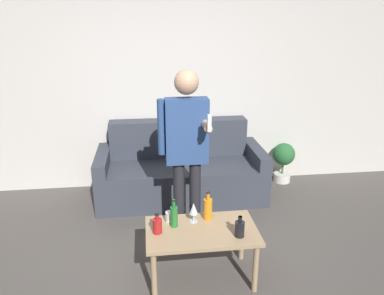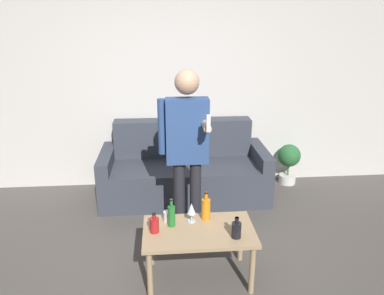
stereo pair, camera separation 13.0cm
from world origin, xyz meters
The scene contains 11 objects.
wall_back centered at (0.00, 2.21, 1.35)m, with size 8.00×0.06×2.70m.
couch centered at (0.20, 1.81, 0.31)m, with size 1.92×0.81×0.87m.
coffee_table centered at (0.22, 0.27, 0.39)m, with size 0.88×0.52×0.45m.
bottle_orange centered at (-0.12, 0.27, 0.52)m, with size 0.07×0.07×0.17m.
bottle_green centered at (0.49, 0.14, 0.52)m, with size 0.07×0.07×0.17m.
bottle_dark centered at (0.01, 0.35, 0.55)m, with size 0.06×0.06×0.24m.
bottle_yellow centered at (0.30, 0.43, 0.55)m, with size 0.07×0.07×0.25m.
wine_glass_near centered at (0.18, 0.40, 0.57)m, with size 0.07×0.07×0.17m.
cup_on_table centered at (-0.02, 0.42, 0.50)m, with size 0.07×0.07×0.09m.
person_standing_front centered at (0.17, 0.90, 0.96)m, with size 0.45×0.41×1.62m.
potted_plant centered at (1.55, 2.03, 0.32)m, with size 0.28×0.28×0.52m.
Camera 2 is at (-0.04, -2.27, 2.04)m, focal length 35.00 mm.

